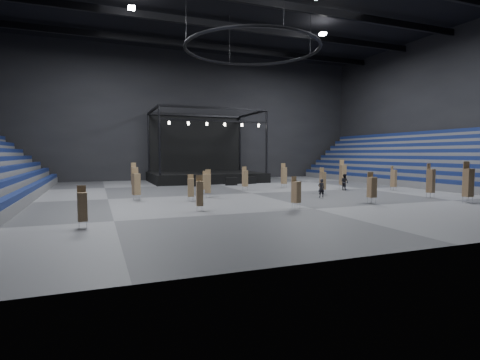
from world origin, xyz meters
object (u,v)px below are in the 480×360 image
object	(u,v)px
chair_stack_7	(372,187)
chair_stack_9	(136,184)
man_center	(321,188)
chair_stack_2	(205,182)
flight_case_mid	(231,181)
flight_case_right	(251,180)
chair_stack_6	(343,174)
chair_stack_14	(82,206)
crew_member	(345,182)
chair_stack_4	(191,187)
chair_stack_10	(135,175)
chair_stack_8	(323,180)
chair_stack_3	(431,180)
chair_stack_11	(468,182)
flight_case_left	(197,183)
chair_stack_5	(208,183)
chair_stack_15	(394,178)
chair_stack_0	(245,178)
stage	(204,170)
chair_stack_13	(296,192)
chair_stack_12	(284,175)
chair_stack_1	(200,193)

from	to	relation	value
chair_stack_7	chair_stack_9	bearing A→B (deg)	153.64
man_center	chair_stack_2	bearing A→B (deg)	-32.62
flight_case_mid	flight_case_right	size ratio (longest dim) A/B	1.04
chair_stack_6	chair_stack_14	world-z (taller)	chair_stack_6
crew_member	flight_case_right	bearing A→B (deg)	21.90
chair_stack_4	chair_stack_10	world-z (taller)	chair_stack_10
flight_case_mid	chair_stack_10	distance (m)	10.91
flight_case_mid	chair_stack_8	size ratio (longest dim) A/B	0.56
chair_stack_2	chair_stack_7	xyz separation A→B (m)	(9.57, -10.89, 0.13)
chair_stack_3	chair_stack_8	size ratio (longest dim) A/B	1.20
chair_stack_9	chair_stack_11	xyz separation A→B (m)	(22.63, -10.42, 0.25)
chair_stack_10	flight_case_left	bearing A→B (deg)	-11.00
chair_stack_5	chair_stack_7	world-z (taller)	chair_stack_5
flight_case_left	chair_stack_15	world-z (taller)	chair_stack_15
chair_stack_6	chair_stack_7	distance (m)	11.24
chair_stack_0	stage	bearing A→B (deg)	92.25
stage	flight_case_right	size ratio (longest dim) A/B	10.90
chair_stack_13	chair_stack_11	bearing A→B (deg)	-29.83
chair_stack_2	chair_stack_5	size ratio (longest dim) A/B	0.88
flight_case_left	flight_case_mid	distance (m)	4.01
chair_stack_8	chair_stack_10	world-z (taller)	chair_stack_10
chair_stack_9	chair_stack_11	distance (m)	24.92
stage	crew_member	distance (m)	19.47
chair_stack_10	man_center	xyz separation A→B (m)	(13.82, -12.99, -0.64)
chair_stack_11	chair_stack_3	bearing A→B (deg)	92.47
chair_stack_12	flight_case_right	bearing A→B (deg)	105.76
flight_case_left	chair_stack_0	distance (m)	7.19
chair_stack_6	crew_member	bearing A→B (deg)	-115.48
chair_stack_1	chair_stack_14	xyz separation A→B (m)	(-6.71, -3.23, -0.07)
chair_stack_2	chair_stack_8	xyz separation A→B (m)	(9.95, -3.98, 0.13)
flight_case_left	chair_stack_8	bearing A→B (deg)	-53.38
chair_stack_4	chair_stack_10	bearing A→B (deg)	115.28
chair_stack_7	chair_stack_14	size ratio (longest dim) A/B	1.09
chair_stack_3	man_center	bearing A→B (deg)	143.06
chair_stack_5	chair_stack_6	size ratio (longest dim) A/B	0.77
chair_stack_2	chair_stack_14	size ratio (longest dim) A/B	0.98
chair_stack_0	chair_stack_7	world-z (taller)	chair_stack_0
chair_stack_0	chair_stack_9	distance (m)	11.68
chair_stack_3	chair_stack_5	bearing A→B (deg)	145.30
chair_stack_14	chair_stack_4	bearing A→B (deg)	41.10
chair_stack_15	man_center	size ratio (longest dim) A/B	1.60
chair_stack_3	chair_stack_12	distance (m)	14.41
chair_stack_11	chair_stack_15	xyz separation A→B (m)	(1.81, 9.28, -0.30)
chair_stack_11	chair_stack_8	bearing A→B (deg)	129.30
chair_stack_1	chair_stack_12	xyz separation A→B (m)	(12.76, 12.88, 0.18)
chair_stack_2	chair_stack_7	world-z (taller)	chair_stack_7
chair_stack_13	chair_stack_15	size ratio (longest dim) A/B	0.87
chair_stack_4	crew_member	distance (m)	16.82
chair_stack_2	chair_stack_14	xyz separation A→B (m)	(-9.94, -13.37, 0.01)
flight_case_mid	chair_stack_14	world-z (taller)	chair_stack_14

